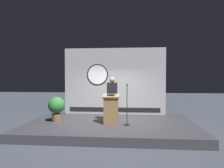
% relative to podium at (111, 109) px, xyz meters
% --- Properties ---
extents(ground_plane, '(40.00, 40.00, 0.00)m').
position_rel_podium_xyz_m(ground_plane, '(-0.04, 0.26, -0.85)').
color(ground_plane, '#383D47').
extents(stage_platform, '(6.40, 4.00, 0.30)m').
position_rel_podium_xyz_m(stage_platform, '(-0.04, 0.26, -0.70)').
color(stage_platform, '#333338').
rests_on(stage_platform, ground).
extents(banner_display, '(4.79, 0.12, 3.13)m').
position_rel_podium_xyz_m(banner_display, '(-0.06, 2.11, 1.01)').
color(banner_display, '#9E9EA3').
rests_on(banner_display, stage_platform).
extents(podium, '(0.64, 0.50, 1.13)m').
position_rel_podium_xyz_m(podium, '(0.00, 0.00, 0.00)').
color(podium, olive).
rests_on(podium, stage_platform).
extents(speaker_person, '(0.40, 0.26, 1.76)m').
position_rel_podium_xyz_m(speaker_person, '(0.00, 0.48, 0.35)').
color(speaker_person, black).
rests_on(speaker_person, stage_platform).
extents(microphone_stand, '(0.24, 0.54, 1.51)m').
position_rel_podium_xyz_m(microphone_stand, '(0.60, -0.10, -0.02)').
color(microphone_stand, black).
rests_on(microphone_stand, stage_platform).
extents(potted_plant, '(0.65, 0.65, 0.98)m').
position_rel_podium_xyz_m(potted_plant, '(-2.19, 0.24, 0.04)').
color(potted_plant, brown).
rests_on(potted_plant, stage_platform).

